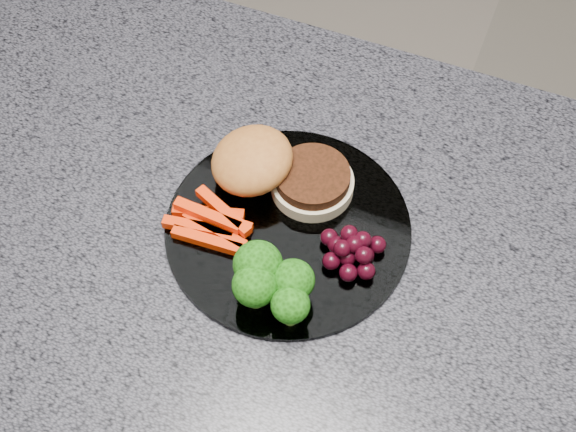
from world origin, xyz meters
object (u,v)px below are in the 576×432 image
object	(u,v)px
plate	(288,228)
grape_bunch	(352,251)
island_cabinet	(327,409)
burger	(273,170)

from	to	relation	value
plate	grape_bunch	distance (m)	0.08
plate	grape_bunch	size ratio (longest dim) A/B	3.85
island_cabinet	plate	world-z (taller)	plate
island_cabinet	grape_bunch	distance (m)	0.49
island_cabinet	plate	bearing A→B (deg)	176.75
burger	grape_bunch	distance (m)	0.13
burger	plate	bearing A→B (deg)	-74.03
grape_bunch	island_cabinet	bearing A→B (deg)	137.31
plate	burger	xyz separation A→B (m)	(-0.04, 0.05, 0.02)
island_cabinet	burger	bearing A→B (deg)	153.22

